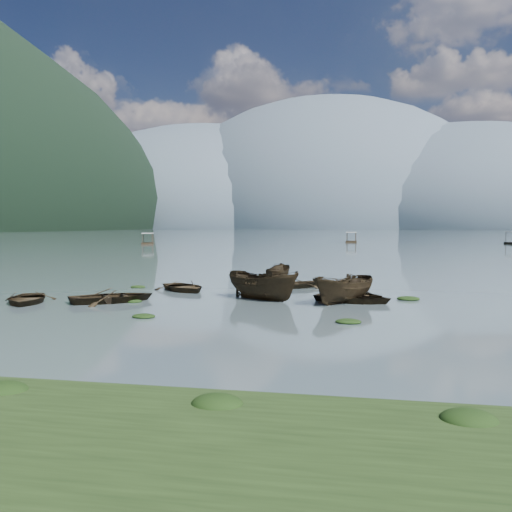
% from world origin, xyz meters
% --- Properties ---
extents(ground_plane, '(2400.00, 2400.00, 0.00)m').
position_xyz_m(ground_plane, '(0.00, 0.00, 0.00)').
color(ground_plane, '#4F5F62').
extents(haze_mtn_a, '(520.00, 520.00, 280.00)m').
position_xyz_m(haze_mtn_a, '(-260.00, 900.00, 0.00)').
color(haze_mtn_a, '#475666').
rests_on(haze_mtn_a, ground).
extents(haze_mtn_b, '(520.00, 520.00, 340.00)m').
position_xyz_m(haze_mtn_b, '(-60.00, 900.00, 0.00)').
color(haze_mtn_b, '#475666').
rests_on(haze_mtn_b, ground).
extents(haze_mtn_c, '(520.00, 520.00, 260.00)m').
position_xyz_m(haze_mtn_c, '(140.00, 900.00, 0.00)').
color(haze_mtn_c, '#475666').
rests_on(haze_mtn_c, ground).
extents(rowboat_0, '(3.97, 4.56, 0.79)m').
position_xyz_m(rowboat_0, '(-10.00, 2.54, 0.00)').
color(rowboat_0, black).
rests_on(rowboat_0, ground).
extents(rowboat_1, '(5.24, 5.04, 0.88)m').
position_xyz_m(rowboat_1, '(-5.87, 3.73, 0.00)').
color(rowboat_1, black).
rests_on(rowboat_1, ground).
extents(rowboat_2, '(4.95, 4.04, 1.83)m').
position_xyz_m(rowboat_2, '(1.58, 6.12, 0.00)').
color(rowboat_2, black).
rests_on(rowboat_2, ground).
extents(rowboat_3, '(5.21, 5.34, 0.90)m').
position_xyz_m(rowboat_3, '(5.87, 7.38, 0.00)').
color(rowboat_3, black).
rests_on(rowboat_3, ground).
extents(rowboat_4, '(4.64, 3.89, 0.82)m').
position_xyz_m(rowboat_4, '(6.26, 6.12, 0.00)').
color(rowboat_4, black).
rests_on(rowboat_4, ground).
extents(rowboat_5, '(3.83, 4.54, 1.69)m').
position_xyz_m(rowboat_5, '(5.83, 5.62, 0.00)').
color(rowboat_5, black).
rests_on(rowboat_5, ground).
extents(rowboat_6, '(4.78, 4.82, 0.82)m').
position_xyz_m(rowboat_6, '(-3.88, 9.25, 0.00)').
color(rowboat_6, black).
rests_on(rowboat_6, ground).
extents(rowboat_7, '(4.79, 4.72, 0.81)m').
position_xyz_m(rowboat_7, '(2.24, 12.32, 0.00)').
color(rowboat_7, black).
rests_on(rowboat_7, ground).
extents(rowboat_8, '(1.58, 3.81, 1.45)m').
position_xyz_m(rowboat_8, '(0.88, 15.09, 0.00)').
color(rowboat_8, black).
rests_on(rowboat_8, ground).
extents(weed_clump_0, '(1.01, 0.83, 0.22)m').
position_xyz_m(weed_clump_0, '(-2.36, -0.61, 0.00)').
color(weed_clump_0, black).
rests_on(weed_clump_0, ground).
extents(weed_clump_1, '(0.92, 0.74, 0.20)m').
position_xyz_m(weed_clump_1, '(-4.79, 3.87, 0.00)').
color(weed_clump_1, black).
rests_on(weed_clump_1, ground).
extents(weed_clump_2, '(1.05, 0.84, 0.23)m').
position_xyz_m(weed_clump_2, '(6.27, -0.28, 0.00)').
color(weed_clump_2, black).
rests_on(weed_clump_2, ground).
extents(weed_clump_3, '(1.01, 0.85, 0.22)m').
position_xyz_m(weed_clump_3, '(1.26, 10.70, 0.00)').
color(weed_clump_3, black).
rests_on(weed_clump_3, ground).
extents(weed_clump_4, '(1.20, 0.96, 0.25)m').
position_xyz_m(weed_clump_4, '(9.11, 7.61, 0.00)').
color(weed_clump_4, black).
rests_on(weed_clump_4, ground).
extents(weed_clump_5, '(0.95, 0.77, 0.20)m').
position_xyz_m(weed_clump_5, '(-7.32, 10.41, 0.00)').
color(weed_clump_5, black).
rests_on(weed_clump_5, ground).
extents(weed_clump_6, '(0.90, 0.75, 0.19)m').
position_xyz_m(weed_clump_6, '(1.99, 10.12, 0.00)').
color(weed_clump_6, black).
rests_on(weed_clump_6, ground).
extents(weed_clump_7, '(1.11, 0.89, 0.24)m').
position_xyz_m(weed_clump_7, '(5.45, 13.60, 0.00)').
color(weed_clump_7, black).
rests_on(weed_clump_7, ground).
extents(pontoon_left, '(4.35, 6.48, 2.30)m').
position_xyz_m(pontoon_left, '(-39.60, 91.41, 0.00)').
color(pontoon_left, black).
rests_on(pontoon_left, ground).
extents(pontoon_centre, '(2.55, 6.09, 2.33)m').
position_xyz_m(pontoon_centre, '(2.66, 113.14, 0.00)').
color(pontoon_centre, black).
rests_on(pontoon_centre, ground).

